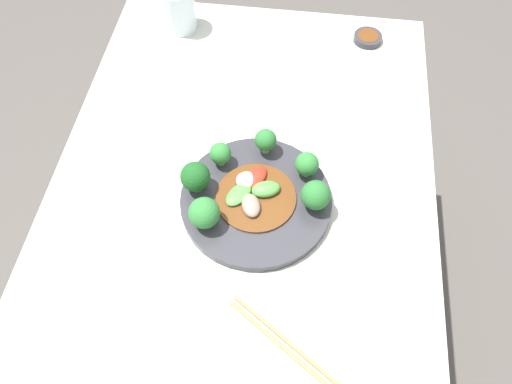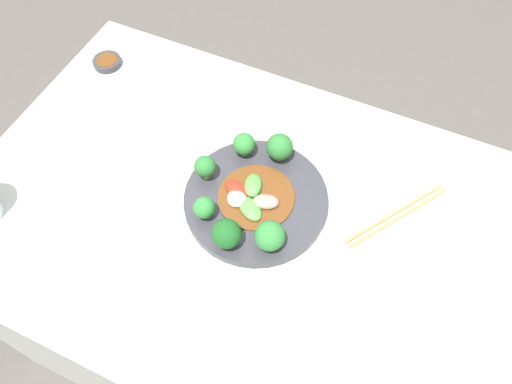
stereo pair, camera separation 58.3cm
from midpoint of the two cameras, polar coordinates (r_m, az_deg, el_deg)
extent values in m
plane|color=#4C4742|center=(1.57, -9.76, -21.05)|extent=(8.00, 8.00, 0.00)
cube|color=#B7BCAD|center=(1.23, -12.26, -17.73)|extent=(1.11, 0.73, 0.71)
cylinder|color=#333338|center=(0.89, -15.09, -10.15)|extent=(0.28, 0.28, 0.02)
cylinder|color=#7AAD5B|center=(0.84, -14.71, -16.11)|extent=(0.02, 0.02, 0.01)
sphere|color=#2D7533|center=(0.82, -15.16, -15.53)|extent=(0.06, 0.06, 0.06)
cylinder|color=#89B76B|center=(0.93, -20.78, -6.59)|extent=(0.01, 0.01, 0.02)
sphere|color=#286B2D|center=(0.90, -21.26, -5.88)|extent=(0.04, 0.04, 0.04)
cylinder|color=#70A356|center=(0.91, -11.67, -4.31)|extent=(0.02, 0.02, 0.01)
sphere|color=#286B2D|center=(0.88, -11.98, -3.45)|extent=(0.05, 0.05, 0.05)
cylinder|color=#7AAD5B|center=(0.89, -21.69, -11.78)|extent=(0.01, 0.01, 0.01)
sphere|color=#2D7533|center=(0.87, -22.18, -11.23)|extent=(0.04, 0.04, 0.04)
cylinder|color=#89B76B|center=(0.86, -19.99, -15.36)|extent=(0.02, 0.02, 0.02)
sphere|color=#19511E|center=(0.84, -20.60, -14.74)|extent=(0.05, 0.05, 0.05)
cylinder|color=#70A356|center=(0.93, -15.83, -3.71)|extent=(0.02, 0.02, 0.01)
sphere|color=#2D7533|center=(0.91, -16.19, -2.96)|extent=(0.04, 0.04, 0.04)
cylinder|color=#5B3314|center=(0.88, -15.26, -9.86)|extent=(0.15, 0.15, 0.00)
ellipsoid|color=#4C933D|center=(0.87, -16.40, -11.48)|extent=(0.07, 0.06, 0.01)
ellipsoid|color=#4C933D|center=(0.88, -15.57, -8.38)|extent=(0.05, 0.06, 0.02)
ellipsoid|color=gray|center=(0.87, -14.32, -10.63)|extent=(0.06, 0.05, 0.02)
ellipsoid|color=red|center=(0.89, -17.60, -8.84)|extent=(0.06, 0.05, 0.02)
ellipsoid|color=beige|center=(0.88, -17.77, -9.98)|extent=(0.05, 0.05, 0.02)
cylinder|color=#AD7F4C|center=(0.86, 2.93, -12.83)|extent=(0.14, 0.20, 0.01)
cylinder|color=#AD7F4C|center=(0.86, 2.48, -12.19)|extent=(0.14, 0.20, 0.01)
cylinder|color=#333338|center=(1.21, -28.72, 7.68)|extent=(0.07, 0.07, 0.01)
cylinder|color=#5B3314|center=(1.21, -28.84, 7.86)|extent=(0.05, 0.05, 0.00)
camera|label=1|loc=(0.29, 64.03, 29.09)|focal=35.00mm
camera|label=2|loc=(0.29, -115.97, -29.09)|focal=35.00mm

